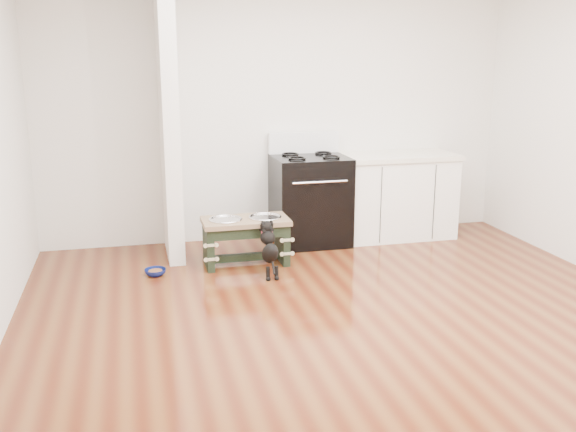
% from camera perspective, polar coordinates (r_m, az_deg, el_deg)
% --- Properties ---
extents(ground, '(5.00, 5.00, 0.00)m').
position_cam_1_polar(ground, '(4.83, 6.12, -9.65)').
color(ground, '#4C1D0D').
rests_on(ground, ground).
extents(room_shell, '(5.00, 5.00, 5.00)m').
position_cam_1_polar(room_shell, '(4.43, 6.68, 9.89)').
color(room_shell, silver).
rests_on(room_shell, ground).
extents(partition_wall, '(0.15, 0.80, 2.70)m').
position_cam_1_polar(partition_wall, '(6.28, -10.56, 8.52)').
color(partition_wall, silver).
rests_on(partition_wall, ground).
extents(oven_range, '(0.76, 0.69, 1.14)m').
position_cam_1_polar(oven_range, '(6.71, 1.97, 1.57)').
color(oven_range, black).
rests_on(oven_range, ground).
extents(cabinet_run, '(1.24, 0.64, 0.91)m').
position_cam_1_polar(cabinet_run, '(7.06, 9.61, 1.80)').
color(cabinet_run, white).
rests_on(cabinet_run, ground).
extents(dog_feeder, '(0.81, 0.43, 0.46)m').
position_cam_1_polar(dog_feeder, '(6.06, -3.77, -1.43)').
color(dog_feeder, black).
rests_on(dog_feeder, ground).
extents(puppy, '(0.14, 0.42, 0.49)m').
position_cam_1_polar(puppy, '(5.75, -1.68, -2.76)').
color(puppy, black).
rests_on(puppy, ground).
extents(floor_bowl, '(0.19, 0.19, 0.06)m').
position_cam_1_polar(floor_bowl, '(5.94, -11.71, -4.91)').
color(floor_bowl, '#0B1551').
rests_on(floor_bowl, ground).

